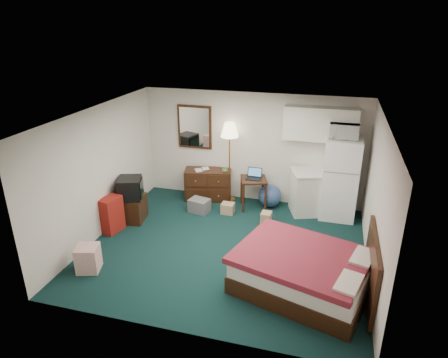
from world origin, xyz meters
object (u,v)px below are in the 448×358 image
(dresser, at_px, (208,184))
(kitchen_counter, at_px, (312,193))
(desk, at_px, (253,193))
(suitcase, at_px, (111,214))
(floor_lamp, at_px, (229,163))
(tv_stand, at_px, (132,208))
(bed, at_px, (303,272))
(fridge, at_px, (340,178))

(dresser, distance_m, kitchen_counter, 2.38)
(dresser, xyz_separation_m, desk, (1.11, -0.17, -0.02))
(desk, xyz_separation_m, suitcase, (-2.50, -1.80, 0.02))
(kitchen_counter, distance_m, suitcase, 4.22)
(desk, bearing_deg, floor_lamp, 140.85)
(desk, bearing_deg, suitcase, -161.89)
(dresser, distance_m, desk, 1.13)
(kitchen_counter, bearing_deg, dresser, 159.47)
(floor_lamp, relative_size, tv_stand, 3.22)
(dresser, xyz_separation_m, bed, (2.45, -2.82, -0.05))
(kitchen_counter, bearing_deg, tv_stand, -178.03)
(floor_lamp, bearing_deg, suitcase, -132.56)
(dresser, bearing_deg, desk, -21.77)
(fridge, height_order, suitcase, fridge)
(floor_lamp, distance_m, bed, 3.54)
(floor_lamp, height_order, kitchen_counter, floor_lamp)
(dresser, relative_size, fridge, 0.61)
(dresser, xyz_separation_m, floor_lamp, (0.50, 0.07, 0.56))
(dresser, distance_m, bed, 3.74)
(kitchen_counter, bearing_deg, fridge, -21.97)
(dresser, distance_m, tv_stand, 1.90)
(desk, distance_m, suitcase, 3.08)
(tv_stand, relative_size, suitcase, 0.79)
(dresser, distance_m, floor_lamp, 0.75)
(floor_lamp, distance_m, tv_stand, 2.39)
(desk, bearing_deg, kitchen_counter, -13.03)
(desk, relative_size, tv_stand, 1.21)
(dresser, relative_size, kitchen_counter, 1.15)
(bed, bearing_deg, tv_stand, 176.19)
(fridge, bearing_deg, bed, -100.06)
(dresser, relative_size, bed, 0.54)
(kitchen_counter, xyz_separation_m, tv_stand, (-3.61, -1.37, -0.20))
(dresser, height_order, suitcase, suitcase)
(kitchen_counter, xyz_separation_m, bed, (0.07, -2.75, -0.15))
(floor_lamp, bearing_deg, kitchen_counter, -4.25)
(floor_lamp, xyz_separation_m, bed, (1.96, -2.89, -0.61))
(kitchen_counter, bearing_deg, floor_lamp, 156.90)
(dresser, xyz_separation_m, fridge, (2.93, -0.10, 0.51))
(desk, distance_m, fridge, 1.89)
(bed, distance_m, suitcase, 3.93)
(floor_lamp, distance_m, fridge, 2.44)
(suitcase, bearing_deg, floor_lamp, 59.47)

